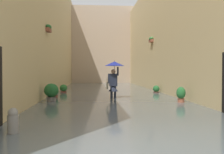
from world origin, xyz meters
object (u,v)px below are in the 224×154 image
(potted_plant_mid_left, at_px, (156,90))
(person_wading, at_px, (114,73))
(potted_plant_mid_right, at_px, (64,90))
(potted_plant_far_right, at_px, (55,94))
(mooring_bollard, at_px, (13,126))
(potted_plant_near_right, at_px, (51,93))
(potted_plant_near_left, at_px, (181,96))

(potted_plant_mid_left, bearing_deg, person_wading, 47.84)
(potted_plant_mid_right, distance_m, potted_plant_far_right, 3.01)
(potted_plant_mid_right, height_order, potted_plant_far_right, potted_plant_mid_right)
(potted_plant_far_right, xyz_separation_m, mooring_bollard, (-0.25, 8.17, 0.00))
(person_wading, xyz_separation_m, potted_plant_far_right, (3.06, -0.89, -1.09))
(potted_plant_near_right, height_order, potted_plant_mid_left, potted_plant_near_right)
(potted_plant_near_left, relative_size, mooring_bollard, 1.14)
(potted_plant_near_right, height_order, mooring_bollard, potted_plant_near_right)
(potted_plant_near_right, xyz_separation_m, potted_plant_near_left, (-5.74, 0.93, -0.09))
(person_wading, xyz_separation_m, potted_plant_mid_right, (2.92, -3.89, -1.08))
(potted_plant_near_right, xyz_separation_m, potted_plant_far_right, (0.12, -1.85, -0.21))
(potted_plant_near_right, xyz_separation_m, potted_plant_mid_right, (-0.03, -4.86, -0.20))
(mooring_bollard, bearing_deg, potted_plant_far_right, -88.26)
(person_wading, height_order, potted_plant_mid_left, person_wading)
(potted_plant_mid_left, bearing_deg, potted_plant_mid_right, -6.12)
(potted_plant_near_left, height_order, potted_plant_mid_right, potted_plant_near_left)
(potted_plant_far_right, bearing_deg, mooring_bollard, 91.74)
(potted_plant_near_right, xyz_separation_m, potted_plant_mid_left, (-5.90, -4.23, -0.25))
(potted_plant_near_left, relative_size, potted_plant_mid_right, 1.23)
(potted_plant_mid_right, bearing_deg, potted_plant_mid_left, 173.88)
(potted_plant_near_right, relative_size, potted_plant_near_left, 1.14)
(potted_plant_near_right, bearing_deg, potted_plant_near_left, 170.81)
(potted_plant_far_right, relative_size, mooring_bollard, 0.91)
(potted_plant_mid_left, bearing_deg, mooring_bollard, 61.31)
(mooring_bollard, bearing_deg, potted_plant_near_left, -136.16)
(mooring_bollard, bearing_deg, potted_plant_near_right, -88.82)
(potted_plant_near_right, bearing_deg, person_wading, -161.92)
(potted_plant_near_right, xyz_separation_m, mooring_bollard, (-0.13, 6.32, -0.21))
(potted_plant_near_left, bearing_deg, person_wading, -34.07)
(person_wading, distance_m, potted_plant_mid_left, 4.55)
(potted_plant_mid_right, height_order, mooring_bollard, mooring_bollard)
(potted_plant_near_right, height_order, potted_plant_far_right, potted_plant_near_right)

